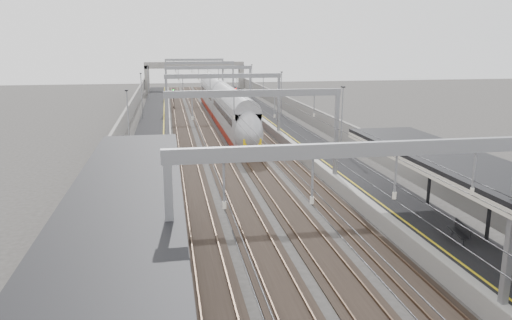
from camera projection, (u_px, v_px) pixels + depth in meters
name	position (u px, v px, depth m)	size (l,w,h in m)	color
platform_left	(153.00, 134.00, 58.27)	(4.00, 120.00, 1.00)	black
platform_right	(287.00, 130.00, 60.99)	(4.00, 120.00, 1.00)	black
tracks	(222.00, 136.00, 59.73)	(11.40, 140.00, 0.20)	black
overhead_line	(215.00, 81.00, 64.69)	(13.00, 140.00, 6.60)	gray
canopy_left	(118.00, 217.00, 16.95)	(4.40, 30.00, 4.24)	black
overbridge	(195.00, 69.00, 111.27)	(22.00, 2.20, 6.90)	gray
wall_left	(125.00, 126.00, 57.48)	(0.30, 120.00, 3.20)	gray
wall_right	(312.00, 121.00, 61.29)	(0.30, 120.00, 3.20)	gray
train	(224.00, 108.00, 69.41)	(2.78, 50.65, 4.39)	maroon
bench	(461.00, 230.00, 25.42)	(0.75, 1.86, 0.93)	black
signal_green	(173.00, 95.00, 83.84)	(0.32, 0.32, 3.48)	black
signal_red_near	(222.00, 93.00, 86.69)	(0.32, 0.32, 3.48)	black
signal_red_far	(236.00, 94.00, 86.07)	(0.32, 0.32, 3.48)	black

